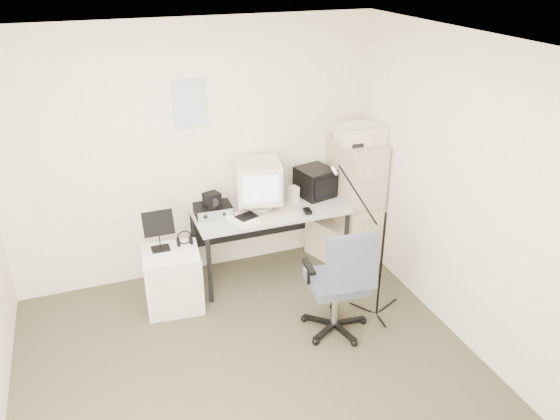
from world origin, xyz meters
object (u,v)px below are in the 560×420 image
object	(u,v)px
filing_cabinet	(354,200)
desk	(270,241)
office_chair	(336,280)
side_cart	(173,280)

from	to	relation	value
filing_cabinet	desk	world-z (taller)	filing_cabinet
desk	office_chair	size ratio (longest dim) A/B	1.46
desk	filing_cabinet	bearing A→B (deg)	1.81
desk	office_chair	distance (m)	1.11
filing_cabinet	side_cart	size ratio (longest dim) A/B	2.14
filing_cabinet	side_cart	distance (m)	2.04
desk	side_cart	distance (m)	1.07
filing_cabinet	desk	distance (m)	0.99
filing_cabinet	office_chair	distance (m)	1.34
filing_cabinet	office_chair	xyz separation A→B (m)	(-0.74, -1.11, -0.14)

